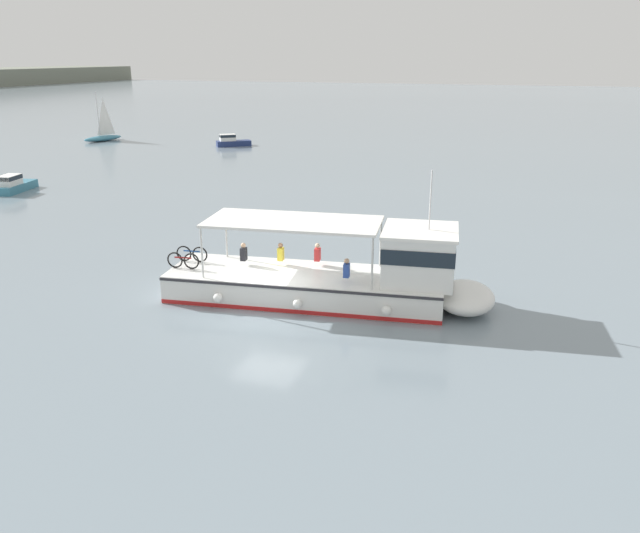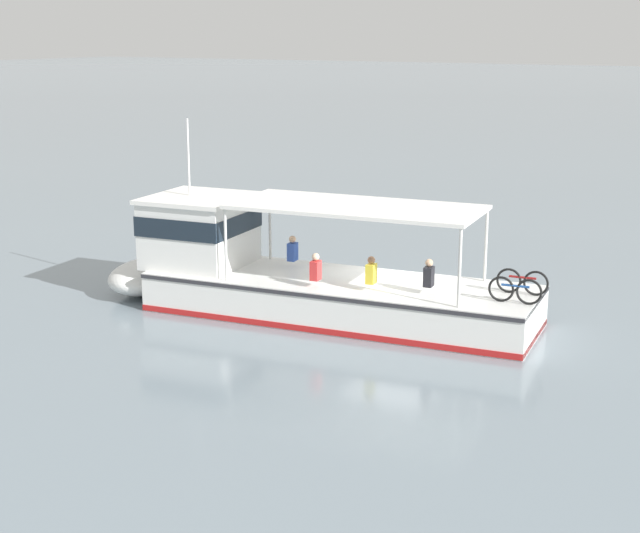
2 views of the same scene
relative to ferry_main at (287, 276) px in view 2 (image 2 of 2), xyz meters
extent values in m
plane|color=gray|center=(-1.82, 2.52, -1.02)|extent=(400.00, 400.00, 0.00)
cube|color=white|center=(-0.22, 1.60, -0.47)|extent=(4.65, 11.14, 1.10)
ellipsoid|color=white|center=(0.63, -4.54, -0.47)|extent=(3.22, 2.58, 1.01)
cube|color=red|center=(-0.22, 1.60, -0.92)|extent=(4.69, 11.14, 0.16)
cube|color=#2D2D33|center=(-0.22, 1.60, 0.00)|extent=(4.71, 11.14, 0.10)
cube|color=white|center=(0.38, -2.76, 1.03)|extent=(3.05, 2.95, 1.90)
cube|color=#19232D|center=(0.38, -2.76, 1.37)|extent=(3.12, 3.00, 0.56)
cube|color=white|center=(0.38, -2.76, 2.04)|extent=(3.23, 3.13, 0.12)
cube|color=white|center=(-0.28, 2.05, 2.13)|extent=(3.83, 7.04, 0.10)
cylinder|color=silver|center=(1.51, -0.99, 1.08)|extent=(0.08, 0.08, 2.00)
cylinder|color=silver|center=(-1.18, -1.36, 1.08)|extent=(0.08, 0.08, 2.00)
cylinder|color=silver|center=(0.62, 5.45, 1.08)|extent=(0.08, 0.08, 2.00)
cylinder|color=silver|center=(-2.07, 5.08, 1.08)|extent=(0.08, 0.08, 2.00)
cylinder|color=silver|center=(0.42, -3.06, 3.20)|extent=(0.06, 0.06, 2.20)
sphere|color=white|center=(-1.52, -2.01, -0.52)|extent=(0.36, 0.36, 0.36)
sphere|color=white|center=(-1.97, 1.26, -0.52)|extent=(0.36, 0.36, 0.36)
sphere|color=white|center=(-2.39, 4.33, -0.52)|extent=(0.36, 0.36, 0.36)
torus|color=black|center=(-0.39, 6.17, 0.41)|extent=(0.15, 0.66, 0.66)
torus|color=black|center=(-0.49, 6.86, 0.41)|extent=(0.15, 0.66, 0.66)
cylinder|color=#1E478C|center=(-0.44, 6.52, 0.53)|extent=(0.16, 0.70, 0.06)
torus|color=black|center=(-1.29, 6.05, 0.41)|extent=(0.15, 0.66, 0.66)
torus|color=black|center=(-1.38, 6.74, 0.41)|extent=(0.15, 0.66, 0.66)
cylinder|color=maroon|center=(-1.33, 6.39, 0.53)|extent=(0.16, 0.70, 0.06)
cube|color=black|center=(-0.12, 4.30, 0.54)|extent=(0.35, 0.26, 0.52)
sphere|color=tan|center=(-0.12, 4.30, 0.91)|extent=(0.20, 0.20, 0.20)
cube|color=yellow|center=(0.38, 2.88, 0.54)|extent=(0.35, 0.26, 0.52)
sphere|color=#9E7051|center=(0.38, 2.88, 0.91)|extent=(0.20, 0.20, 0.20)
cube|color=red|center=(0.83, 1.46, 0.54)|extent=(0.35, 0.26, 0.52)
sphere|color=beige|center=(0.83, 1.46, 0.91)|extent=(0.20, 0.20, 0.20)
cube|color=#2D4CA5|center=(-0.68, -0.24, 0.54)|extent=(0.35, 0.26, 0.52)
sphere|color=tan|center=(-0.68, -0.24, 0.91)|extent=(0.20, 0.20, 0.20)
camera|label=1|loc=(-21.95, -6.67, 8.20)|focal=35.17mm
camera|label=2|loc=(21.40, 13.98, 6.70)|focal=52.66mm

